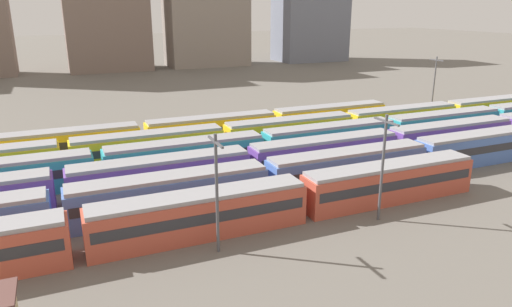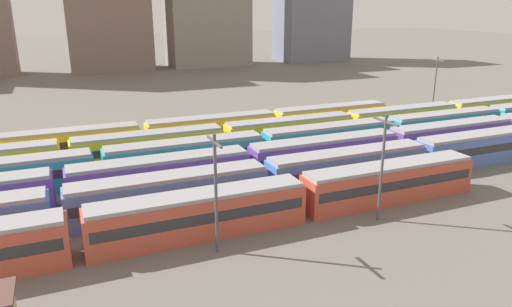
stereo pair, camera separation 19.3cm
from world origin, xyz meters
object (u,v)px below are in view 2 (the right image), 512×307
Objects in this scene: train_track_2 at (392,144)px; train_track_5 at (212,129)px; train_track_1 at (266,180)px; catenary_pole_2 at (216,188)px; train_track_0 at (199,214)px; catenary_pole_0 at (382,163)px; train_track_3 at (330,139)px; train_track_4 at (290,131)px; catenary_pole_1 at (435,82)px.

train_track_5 is at bearing 139.09° from train_track_2.
catenary_pole_2 is (-7.73, -8.27, 3.32)m from train_track_1.
catenary_pole_0 is (15.33, -3.23, 3.39)m from train_track_0.
train_track_2 is 7.61m from train_track_3.
train_track_2 is at bearing 48.44° from catenary_pole_0.
catenary_pole_0 is (-3.39, -24.03, 3.39)m from train_track_4.
train_track_1 is at bearing 130.14° from catenary_pole_0.
train_track_4 is at bearing -165.73° from catenary_pole_1.
catenary_pole_2 is (0.49, -3.07, 3.32)m from train_track_0.
catenary_pole_0 is at bearing -78.55° from train_track_5.
catenary_pole_0 is (-12.08, -13.63, 3.39)m from train_track_2.
train_track_5 is (-9.31, 5.20, -0.00)m from train_track_4.
train_track_3 and train_track_5 have the same top height.
catenary_pole_0 reaches higher than train_track_3.
train_track_1 is (8.22, 5.20, 0.00)m from train_track_0.
catenary_pole_0 reaches higher than train_track_4.
train_track_3 is 16.22m from train_track_5.
catenary_pole_1 reaches higher than train_track_2.
train_track_2 is 12.00× the size of catenary_pole_2.
train_track_3 is at bearing 70.87° from catenary_pole_0.
train_track_4 is 10.66m from train_track_5.
catenary_pole_1 is (51.04, 29.02, 3.58)m from train_track_0.
catenary_pole_2 is at bearing -153.43° from train_track_2.
train_track_2 is (19.19, 5.20, 0.00)m from train_track_1.
catenary_pole_2 is at bearing 179.37° from catenary_pole_0.
catenary_pole_0 reaches higher than train_track_1.
catenary_pole_1 is at bearing 29.62° from train_track_0.
catenary_pole_2 is (-18.23, -23.87, 3.32)m from train_track_4.
train_track_2 and train_track_3 have the same top height.
train_track_4 is (-8.69, 10.40, 0.00)m from train_track_2.
train_track_0 is 27.98m from train_track_4.
catenary_pole_1 is (42.82, 23.82, 3.58)m from train_track_1.
catenary_pole_2 is (-50.55, -32.09, -0.25)m from catenary_pole_1.
catenary_pole_1 is at bearing 24.70° from train_track_3.
catenary_pole_2 reaches higher than train_track_5.
catenary_pole_1 is at bearing 14.27° from train_track_4.
catenary_pole_0 is 1.01× the size of catenary_pole_2.
catenary_pole_1 reaches higher than train_track_5.
train_track_4 and train_track_5 have the same top height.
train_track_2 is 30.30m from catenary_pole_1.
train_track_4 is (10.50, 15.60, 0.00)m from train_track_1.
train_track_0 is at bearing -150.38° from catenary_pole_1.
train_track_1 is 11.54m from catenary_pole_0.
train_track_2 is 11.83× the size of catenary_pole_0.
train_track_0 is 4.55m from catenary_pole_2.
train_track_0 is 0.60× the size of train_track_3.
train_track_1 is 11.80m from catenary_pole_2.
train_track_5 is at bearing 140.13° from train_track_3.
train_track_5 is at bearing 150.81° from train_track_4.
train_track_2 is at bearing 20.78° from train_track_0.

